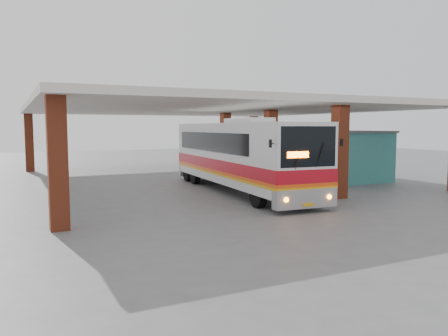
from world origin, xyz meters
name	(u,v)px	position (x,y,z in m)	size (l,w,h in m)	color
ground	(252,194)	(0.00, 0.00, 0.00)	(90.00, 90.00, 0.00)	#515154
brick_columns	(232,146)	(1.43, 5.00, 2.17)	(20.10, 21.60, 4.35)	#9C3E22
canopy_roof	(208,109)	(0.50, 6.50, 4.50)	(21.00, 23.00, 0.30)	beige
shop_building	(320,154)	(7.49, 4.00, 1.56)	(5.20, 8.20, 3.11)	#296567
coach_bus	(240,155)	(-0.21, 0.90, 1.88)	(3.63, 13.13, 3.78)	silver
motorcycle	(325,179)	(4.70, 0.08, 0.51)	(0.67, 1.93, 1.01)	black
pedestrian	(299,181)	(1.23, -2.30, 0.81)	(0.59, 0.39, 1.62)	red
red_chair	(254,170)	(4.38, 7.27, 0.34)	(0.41, 0.41, 0.75)	#AC1223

